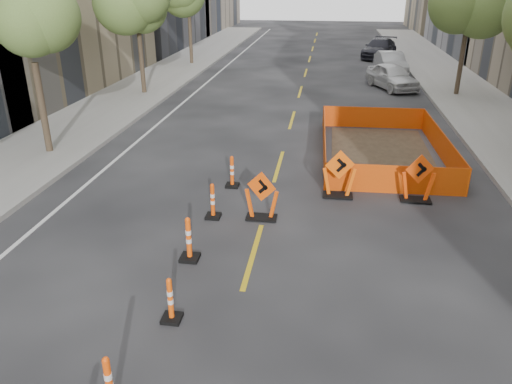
% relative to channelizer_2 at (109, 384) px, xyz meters
% --- Properties ---
extents(ground_plane, '(140.00, 140.00, 0.00)m').
position_rel_channelizer_2_xyz_m(ground_plane, '(1.43, 0.80, -0.50)').
color(ground_plane, black).
extents(sidewalk_left, '(4.00, 90.00, 0.15)m').
position_rel_channelizer_2_xyz_m(sidewalk_left, '(-7.57, 12.80, -0.43)').
color(sidewalk_left, gray).
rests_on(sidewalk_left, ground).
extents(tree_l_b, '(2.80, 2.80, 5.95)m').
position_rel_channelizer_2_xyz_m(tree_l_b, '(-6.97, 10.80, 4.02)').
color(tree_l_b, '#382B1E').
rests_on(tree_l_b, ground).
extents(tree_l_c, '(2.80, 2.80, 5.95)m').
position_rel_channelizer_2_xyz_m(tree_l_c, '(-6.97, 20.80, 4.02)').
color(tree_l_c, '#382B1E').
rests_on(tree_l_c, ground).
extents(tree_r_c, '(2.80, 2.80, 5.95)m').
position_rel_channelizer_2_xyz_m(tree_r_c, '(9.83, 22.80, 4.02)').
color(tree_r_c, '#382B1E').
rests_on(tree_r_c, ground).
extents(channelizer_2, '(0.40, 0.40, 1.01)m').
position_rel_channelizer_2_xyz_m(channelizer_2, '(0.00, 0.00, 0.00)').
color(channelizer_2, '#F44B0A').
rests_on(channelizer_2, ground).
extents(channelizer_3, '(0.37, 0.37, 0.93)m').
position_rel_channelizer_2_xyz_m(channelizer_3, '(0.25, 2.20, -0.04)').
color(channelizer_3, '#F2500A').
rests_on(channelizer_3, ground).
extents(channelizer_4, '(0.42, 0.42, 1.08)m').
position_rel_channelizer_2_xyz_m(channelizer_4, '(0.01, 4.39, 0.04)').
color(channelizer_4, '#F54F0A').
rests_on(channelizer_4, ground).
extents(channelizer_5, '(0.39, 0.39, 1.00)m').
position_rel_channelizer_2_xyz_m(channelizer_5, '(0.07, 6.59, -0.01)').
color(channelizer_5, '#E54709').
rests_on(channelizer_5, ground).
extents(channelizer_6, '(0.39, 0.39, 1.00)m').
position_rel_channelizer_2_xyz_m(channelizer_6, '(0.18, 8.78, -0.00)').
color(channelizer_6, '#F14A0A').
rests_on(channelizer_6, ground).
extents(chevron_sign_left, '(1.04, 0.81, 1.37)m').
position_rel_channelizer_2_xyz_m(chevron_sign_left, '(1.38, 6.70, 0.18)').
color(chevron_sign_left, '#F74F0A').
rests_on(chevron_sign_left, ground).
extents(chevron_sign_center, '(1.10, 0.83, 1.46)m').
position_rel_channelizer_2_xyz_m(chevron_sign_center, '(3.41, 8.46, 0.23)').
color(chevron_sign_center, '#FF5C0A').
rests_on(chevron_sign_center, ground).
extents(chevron_sign_right, '(1.09, 0.85, 1.44)m').
position_rel_channelizer_2_xyz_m(chevron_sign_right, '(5.65, 8.47, 0.22)').
color(chevron_sign_right, '#E74209').
rests_on(chevron_sign_right, ground).
extents(safety_fence, '(4.35, 7.21, 0.89)m').
position_rel_channelizer_2_xyz_m(safety_fence, '(5.02, 12.51, -0.06)').
color(safety_fence, '#E13E0B').
rests_on(safety_fence, ground).
extents(parked_car_near, '(3.09, 4.47, 1.41)m').
position_rel_channelizer_2_xyz_m(parked_car_near, '(6.57, 24.36, 0.20)').
color(parked_car_near, silver).
rests_on(parked_car_near, ground).
extents(parked_car_mid, '(1.97, 4.42, 1.41)m').
position_rel_channelizer_2_xyz_m(parked_car_mid, '(6.97, 29.17, 0.20)').
color(parked_car_mid, '#A2A4A8').
rests_on(parked_car_mid, ground).
extents(parked_car_far, '(3.38, 5.40, 1.46)m').
position_rel_channelizer_2_xyz_m(parked_car_far, '(6.82, 36.24, 0.23)').
color(parked_car_far, black).
rests_on(parked_car_far, ground).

